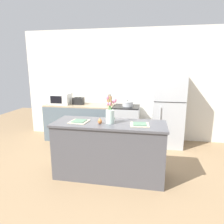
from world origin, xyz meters
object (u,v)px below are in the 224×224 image
cooking_pot (128,104)px  microwave (61,99)px  plate_setting_right (140,124)px  knife_block (109,101)px  pear_figurine (100,121)px  flower_vase (110,115)px  plate_setting_left (79,121)px  refrigerator (168,109)px  stove_range (126,124)px  toaster (78,101)px

cooking_pot → microwave: bearing=-179.9°
plate_setting_right → knife_block: bearing=115.6°
pear_figurine → flower_vase: bearing=26.3°
plate_setting_left → refrigerator: bearing=47.0°
stove_range → cooking_pot: 0.50m
stove_range → plate_setting_right: size_ratio=2.93×
stove_range → plate_setting_left: 1.81m
refrigerator → knife_block: (-1.37, 0.03, 0.14)m
flower_vase → knife_block: (-0.34, 1.66, -0.06)m
refrigerator → knife_block: size_ratio=6.39×
flower_vase → knife_block: flower_vase is taller
flower_vase → knife_block: 1.69m
stove_range → plate_setting_left: (-0.59, -1.64, 0.49)m
refrigerator → flower_vase: size_ratio=3.93×
stove_range → microwave: 1.74m
stove_range → plate_setting_left: size_ratio=2.93×
refrigerator → pear_figurine: bearing=-124.7°
plate_setting_left → plate_setting_right: bearing=0.0°
pear_figurine → microwave: bearing=129.9°
refrigerator → plate_setting_left: size_ratio=5.68×
plate_setting_right → knife_block: knife_block is taller
plate_setting_left → cooking_pot: (0.61, 1.65, 0.02)m
plate_setting_right → knife_block: (-0.81, 1.68, 0.07)m
toaster → microwave: 0.45m
stove_range → toaster: 1.31m
stove_range → plate_setting_left: bearing=-109.6°
pear_figurine → plate_setting_right: size_ratio=0.37×
stove_range → microwave: bearing=-180.0°
flower_vase → plate_setting_right: 0.48m
refrigerator → plate_setting_right: size_ratio=5.68×
pear_figurine → plate_setting_right: bearing=4.9°
refrigerator → microwave: size_ratio=3.59×
plate_setting_right → microwave: microwave is taller
pear_figurine → toaster: size_ratio=0.40×
refrigerator → pear_figurine: 2.07m
refrigerator → microwave: (-2.60, -0.00, 0.16)m
cooking_pot → microwave: (-1.67, -0.00, 0.08)m
refrigerator → cooking_pot: (-0.92, 0.00, 0.09)m
plate_setting_left → toaster: 1.78m
pear_figurine → cooking_pot: pear_figurine is taller
refrigerator → microwave: 2.60m
refrigerator → flower_vase: (-1.03, -1.62, 0.20)m
stove_range → plate_setting_right: (0.39, -1.64, 0.49)m
stove_range → refrigerator: bearing=0.0°
plate_setting_left → knife_block: bearing=84.4°
pear_figurine → plate_setting_right: (0.61, 0.05, -0.03)m
refrigerator → knife_block: refrigerator is taller
flower_vase → pear_figurine: flower_vase is taller
plate_setting_left → cooking_pot: size_ratio=1.17×
refrigerator → flower_vase: bearing=-122.3°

